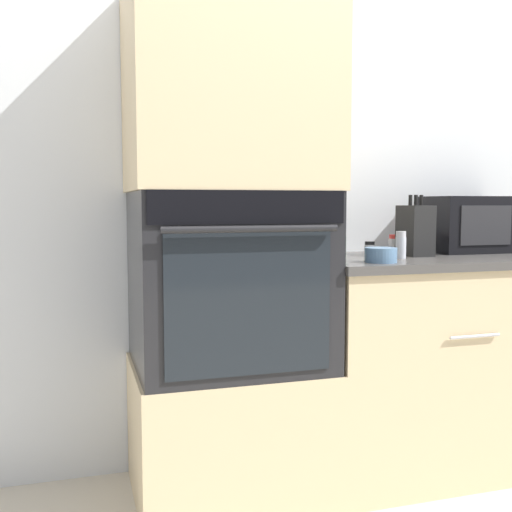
% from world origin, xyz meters
% --- Properties ---
extents(wall_back, '(8.00, 0.05, 2.50)m').
position_xyz_m(wall_back, '(0.00, 0.63, 1.25)').
color(wall_back, silver).
rests_on(wall_back, ground_plane).
extents(oven_cabinet_base, '(0.74, 0.60, 0.52)m').
position_xyz_m(oven_cabinet_base, '(-0.37, 0.30, 0.26)').
color(oven_cabinet_base, beige).
rests_on(oven_cabinet_base, ground_plane).
extents(wall_oven, '(0.72, 0.64, 0.67)m').
position_xyz_m(wall_oven, '(-0.37, 0.30, 0.86)').
color(wall_oven, black).
rests_on(wall_oven, oven_cabinet_base).
extents(oven_cabinet_upper, '(0.74, 0.60, 0.79)m').
position_xyz_m(oven_cabinet_upper, '(-0.37, 0.30, 1.59)').
color(oven_cabinet_upper, beige).
rests_on(oven_cabinet_upper, wall_oven).
extents(counter_unit, '(1.08, 0.63, 0.93)m').
position_xyz_m(counter_unit, '(0.53, 0.30, 0.47)').
color(counter_unit, beige).
rests_on(counter_unit, ground_plane).
extents(microwave, '(0.42, 0.29, 0.26)m').
position_xyz_m(microwave, '(0.82, 0.44, 1.06)').
color(microwave, black).
rests_on(microwave, counter_unit).
extents(knife_block, '(0.11, 0.15, 0.26)m').
position_xyz_m(knife_block, '(0.46, 0.32, 1.04)').
color(knife_block, black).
rests_on(knife_block, counter_unit).
extents(bowl, '(0.12, 0.12, 0.06)m').
position_xyz_m(bowl, '(0.18, 0.10, 0.96)').
color(bowl, '#517599').
rests_on(bowl, counter_unit).
extents(condiment_jar_near, '(0.05, 0.05, 0.06)m').
position_xyz_m(condiment_jar_near, '(0.27, 0.36, 0.96)').
color(condiment_jar_near, silver).
rests_on(condiment_jar_near, counter_unit).
extents(condiment_jar_mid, '(0.06, 0.06, 0.08)m').
position_xyz_m(condiment_jar_mid, '(0.47, 0.51, 0.97)').
color(condiment_jar_mid, silver).
rests_on(condiment_jar_mid, counter_unit).
extents(condiment_jar_far, '(0.04, 0.04, 0.11)m').
position_xyz_m(condiment_jar_far, '(0.34, 0.22, 0.98)').
color(condiment_jar_far, silver).
rests_on(condiment_jar_far, counter_unit).
extents(condiment_jar_back, '(0.05, 0.05, 0.12)m').
position_xyz_m(condiment_jar_back, '(0.09, 0.27, 0.99)').
color(condiment_jar_back, '#427047').
rests_on(condiment_jar_back, counter_unit).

